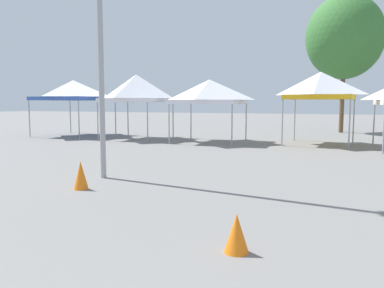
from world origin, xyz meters
TOP-DOWN VIEW (x-y plane):
  - canopy_tent_far_left at (-12.98, 18.30)m, footprint 3.55×3.55m
  - canopy_tent_left_of_center at (-8.64, 18.01)m, footprint 3.02×3.02m
  - canopy_tent_far_right at (-4.52, 17.91)m, footprint 3.28×3.28m
  - canopy_tent_center at (0.50, 18.81)m, footprint 3.05×3.05m
  - tree_behind_tents_center at (1.22, 26.96)m, footprint 4.77×4.77m
  - traffic_cone_lot_center at (-3.57, 7.04)m, footprint 0.32×0.32m
  - traffic_cone_near_barrier at (0.61, 4.83)m, footprint 0.32×0.32m

SIDE VIEW (x-z plane):
  - traffic_cone_near_barrier at x=0.61m, z-range 0.00..0.50m
  - traffic_cone_lot_center at x=-3.57m, z-range 0.00..0.62m
  - canopy_tent_far_right at x=-4.52m, z-range 0.92..3.93m
  - canopy_tent_far_left at x=-12.98m, z-range 1.02..4.21m
  - canopy_tent_left_of_center at x=-8.64m, z-range 0.97..4.34m
  - canopy_tent_center at x=0.50m, z-range 1.03..4.32m
  - tree_behind_tents_center at x=1.22m, z-range 1.69..10.34m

